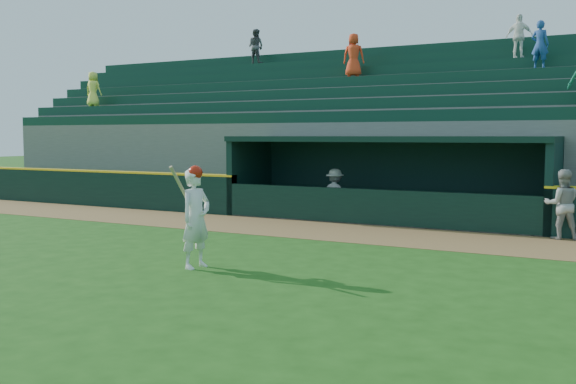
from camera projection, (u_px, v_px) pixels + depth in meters
name	position (u px, v px, depth m)	size (l,w,h in m)	color
ground	(248.00, 267.00, 12.12)	(120.00, 120.00, 0.00)	#1E4D13
warning_track	(348.00, 232.00, 16.43)	(40.00, 3.00, 0.01)	brown
field_wall_left	(56.00, 187.00, 23.54)	(15.50, 0.30, 1.20)	black
wall_stripe_left	(56.00, 170.00, 23.48)	(15.50, 0.32, 0.06)	yellow
dugout_player_front	(562.00, 204.00, 15.28)	(0.82, 0.64, 1.68)	#A3A29D
dugout_player_inside	(335.00, 194.00, 19.08)	(0.97, 0.56, 1.50)	#A8A8A3
dugout	(389.00, 173.00, 19.05)	(9.40, 2.80, 2.46)	#61605C
stands	(431.00, 138.00, 22.97)	(34.50, 6.32, 7.00)	slate
batter_at_plate	(196.00, 217.00, 11.97)	(0.54, 0.85, 1.94)	white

